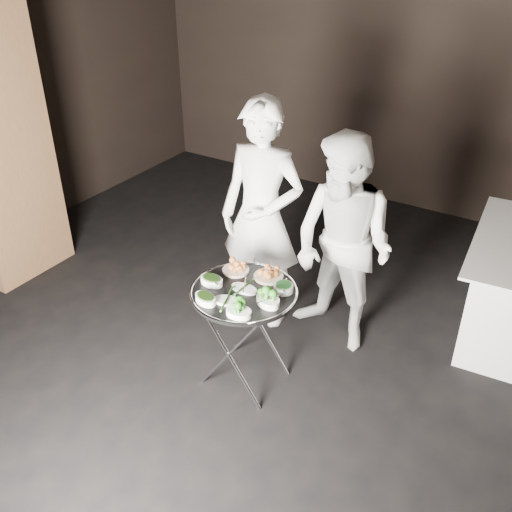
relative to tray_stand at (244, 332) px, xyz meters
The scene contains 16 objects.
floor 0.50m from the tray_stand, 145.58° to the right, with size 6.00×7.00×0.05m, color black.
wall_back 3.57m from the tray_stand, 93.06° to the left, with size 6.00×0.05×3.00m, color black.
tray_stand is the anchor object (origin of this frame).
serving_tray 0.33m from the tray_stand, 135.00° to the right, with size 0.71×0.71×0.04m.
potato_plate_a 0.44m from the tray_stand, 135.97° to the left, with size 0.18×0.18×0.07m.
potato_plate_b 0.44m from the tray_stand, 75.64° to the left, with size 0.20×0.20×0.07m.
greens_bowl 0.46m from the tray_stand, 30.93° to the left, with size 0.13×0.13×0.08m.
asparagus_plate_a 0.36m from the tray_stand, 104.27° to the left, with size 0.19×0.11×0.04m.
asparagus_plate_b 0.39m from the tray_stand, 97.99° to the right, with size 0.21×0.15×0.04m.
spinach_bowl_a 0.44m from the tray_stand, 169.34° to the right, with size 0.17×0.12×0.07m.
spinach_bowl_b 0.46m from the tray_stand, 120.70° to the right, with size 0.18×0.15×0.07m.
broccoli_bowl_a 0.43m from the tray_stand, 10.92° to the right, with size 0.21×0.19×0.07m.
broccoli_bowl_b 0.46m from the tray_stand, 63.74° to the right, with size 0.18×0.14×0.07m.
serving_utensils 0.40m from the tray_stand, 76.29° to the left, with size 0.56×0.42×0.01m.
waiter_left 0.92m from the tray_stand, 112.90° to the left, with size 0.66×0.43×1.81m, color white.
waiter_right 0.94m from the tray_stand, 65.63° to the left, with size 0.80×0.63×1.65m, color white.
Camera 1 is at (1.86, -2.43, 2.87)m, focal length 40.00 mm.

